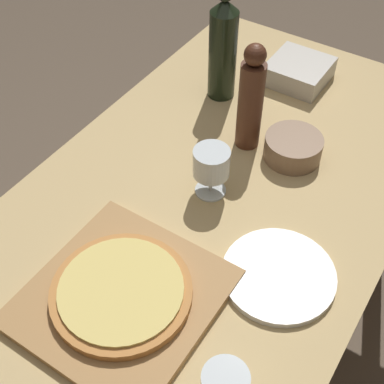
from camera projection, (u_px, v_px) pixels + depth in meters
ground_plane at (191, 370)px, 1.70m from camera, size 12.00×12.00×0.00m
dining_table at (191, 246)px, 1.22m from camera, size 0.79×1.61×0.75m
cutting_board at (121, 297)px, 1.01m from camera, size 0.34×0.35×0.02m
pizza at (120, 291)px, 1.00m from camera, size 0.27×0.27×0.02m
wine_bottle at (223, 48)px, 1.35m from camera, size 0.07×0.07×0.34m
pepper_mill at (251, 100)px, 1.23m from camera, size 0.06×0.06×0.28m
wine_glass at (211, 164)px, 1.15m from camera, size 0.08×0.08×0.12m
small_bowl at (293, 148)px, 1.27m from camera, size 0.14×0.14×0.06m
dinner_plate at (279, 275)px, 1.05m from camera, size 0.22×0.22×0.01m
food_container at (299, 71)px, 1.48m from camera, size 0.16×0.16×0.06m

